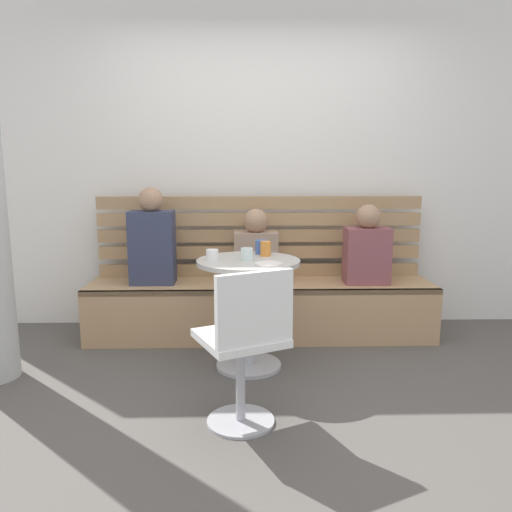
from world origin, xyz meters
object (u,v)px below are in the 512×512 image
at_px(white_chair, 246,343).
at_px(cafe_table, 249,293).
at_px(cup_glass_short, 247,254).
at_px(cup_mug_blue, 261,247).
at_px(person_child_middle, 367,249).
at_px(person_adult, 152,241).
at_px(person_child_left, 256,250).
at_px(cup_ceramic_white, 212,255).
at_px(plate_small, 269,264).
at_px(cup_tumbler_orange, 266,249).
at_px(booth_bench, 261,309).

bearing_deg(white_chair, cafe_table, 88.30).
xyz_separation_m(cup_glass_short, cup_mug_blue, (0.10, 0.24, 0.01)).
bearing_deg(person_child_middle, person_adult, 178.77).
xyz_separation_m(cafe_table, person_child_left, (0.07, 0.66, 0.17)).
xyz_separation_m(cup_glass_short, cup_ceramic_white, (-0.23, 0.01, -0.01)).
height_order(person_adult, person_child_middle, person_adult).
height_order(cup_mug_blue, plate_small, cup_mug_blue).
relative_size(white_chair, person_adult, 1.14).
distance_m(white_chair, cup_tumbler_orange, 1.01).
xyz_separation_m(person_adult, person_child_middle, (1.67, -0.04, -0.06)).
distance_m(white_chair, person_child_middle, 1.71).
bearing_deg(cup_mug_blue, person_child_middle, 23.40).
height_order(person_adult, cup_ceramic_white, person_adult).
relative_size(booth_bench, cup_tumbler_orange, 27.00).
relative_size(cup_ceramic_white, plate_small, 0.47).
height_order(person_child_middle, cup_tumbler_orange, person_child_middle).
height_order(person_child_left, person_child_middle, person_child_middle).
relative_size(white_chair, cup_mug_blue, 8.95).
distance_m(person_child_left, plate_small, 0.84).
relative_size(person_adult, cup_glass_short, 9.34).
bearing_deg(person_child_left, booth_bench, -43.82).
bearing_deg(cup_tumbler_orange, cafe_table, -130.07).
height_order(cafe_table, cup_ceramic_white, cup_ceramic_white).
relative_size(white_chair, cup_tumbler_orange, 8.50).
bearing_deg(cafe_table, person_child_left, 84.33).
relative_size(person_child_middle, cup_tumbler_orange, 6.17).
xyz_separation_m(person_child_left, cup_ceramic_white, (-0.30, -0.66, 0.08)).
distance_m(person_adult, person_child_left, 0.81).
bearing_deg(white_chair, person_child_left, 86.51).
height_order(cafe_table, person_child_left, person_child_left).
relative_size(person_child_middle, cup_glass_short, 7.71).
bearing_deg(cup_mug_blue, person_child_left, 93.73).
xyz_separation_m(person_adult, cup_ceramic_white, (0.50, -0.64, 0.00)).
bearing_deg(cup_glass_short, cup_tumbler_orange, 49.78).
relative_size(person_child_left, cup_mug_blue, 6.09).
bearing_deg(plate_small, person_child_left, 93.98).
distance_m(person_adult, cup_ceramic_white, 0.81).
xyz_separation_m(person_child_left, cup_tumbler_orange, (0.05, -0.52, 0.10)).
height_order(booth_bench, person_adult, person_adult).
distance_m(person_adult, person_child_middle, 1.67).
bearing_deg(cup_tumbler_orange, plate_small, -89.18).
height_order(booth_bench, cup_ceramic_white, cup_ceramic_white).
distance_m(cafe_table, plate_small, 0.31).
bearing_deg(cafe_table, cup_mug_blue, 68.19).
bearing_deg(person_adult, cup_mug_blue, -25.55).
bearing_deg(white_chair, booth_bench, 84.89).
height_order(booth_bench, cafe_table, cafe_table).
relative_size(white_chair, cup_ceramic_white, 10.63).
relative_size(person_adult, plate_small, 4.39).
distance_m(white_chair, cup_ceramic_white, 0.89).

